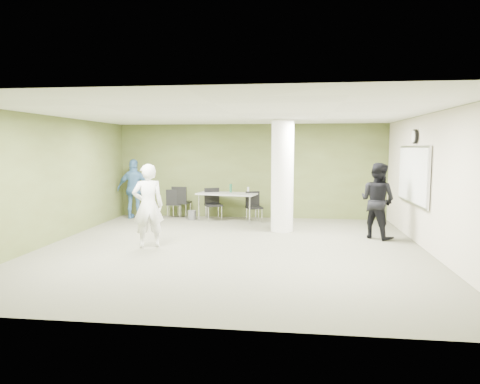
# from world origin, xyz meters

# --- Properties ---
(floor) EXTENTS (8.00, 8.00, 0.00)m
(floor) POSITION_xyz_m (0.00, 0.00, 0.00)
(floor) COLOR #585646
(floor) RESTS_ON ground
(ceiling) EXTENTS (8.00, 8.00, 0.00)m
(ceiling) POSITION_xyz_m (0.00, 0.00, 2.80)
(ceiling) COLOR white
(ceiling) RESTS_ON wall_back
(wall_back) EXTENTS (8.00, 2.80, 0.02)m
(wall_back) POSITION_xyz_m (0.00, 4.00, 1.40)
(wall_back) COLOR #4A5126
(wall_back) RESTS_ON floor
(wall_left) EXTENTS (0.02, 8.00, 2.80)m
(wall_left) POSITION_xyz_m (-4.00, 0.00, 1.40)
(wall_left) COLOR #4A5126
(wall_left) RESTS_ON floor
(wall_right_cream) EXTENTS (0.02, 8.00, 2.80)m
(wall_right_cream) POSITION_xyz_m (4.00, 0.00, 1.40)
(wall_right_cream) COLOR #C0B69F
(wall_right_cream) RESTS_ON floor
(column) EXTENTS (0.56, 0.56, 2.80)m
(column) POSITION_xyz_m (1.00, 2.00, 1.40)
(column) COLOR silver
(column) RESTS_ON floor
(whiteboard) EXTENTS (0.05, 2.30, 1.30)m
(whiteboard) POSITION_xyz_m (3.92, 1.20, 1.50)
(whiteboard) COLOR silver
(whiteboard) RESTS_ON wall_right_cream
(wall_clock) EXTENTS (0.06, 0.32, 0.32)m
(wall_clock) POSITION_xyz_m (3.92, 1.20, 2.35)
(wall_clock) COLOR black
(wall_clock) RESTS_ON wall_right_cream
(folding_table) EXTENTS (1.81, 1.06, 1.06)m
(folding_table) POSITION_xyz_m (-0.59, 3.32, 0.76)
(folding_table) COLOR gray
(folding_table) RESTS_ON floor
(wastebasket) EXTENTS (0.24, 0.24, 0.28)m
(wastebasket) POSITION_xyz_m (-1.66, 3.35, 0.14)
(wastebasket) COLOR #4C4C4C
(wastebasket) RESTS_ON floor
(chair_back_left) EXTENTS (0.52, 0.52, 0.96)m
(chair_back_left) POSITION_xyz_m (-2.04, 3.56, 0.56)
(chair_back_left) COLOR black
(chair_back_left) RESTS_ON floor
(chair_back_right) EXTENTS (0.50, 0.50, 0.88)m
(chair_back_right) POSITION_xyz_m (-2.25, 3.54, 0.51)
(chair_back_right) COLOR black
(chair_back_right) RESTS_ON floor
(chair_table_left) EXTENTS (0.61, 0.61, 0.93)m
(chair_table_left) POSITION_xyz_m (-1.04, 3.38, 0.54)
(chair_table_left) COLOR black
(chair_table_left) RESTS_ON floor
(chair_table_right) EXTENTS (0.55, 0.55, 0.86)m
(chair_table_right) POSITION_xyz_m (0.16, 3.25, 0.50)
(chair_table_right) COLOR black
(chair_table_right) RESTS_ON floor
(woman_white) EXTENTS (0.76, 0.66, 1.77)m
(woman_white) POSITION_xyz_m (-1.76, -0.13, 0.89)
(woman_white) COLOR white
(woman_white) RESTS_ON floor
(man_black) EXTENTS (1.08, 1.07, 1.76)m
(man_black) POSITION_xyz_m (3.21, 1.40, 0.88)
(man_black) COLOR black
(man_black) RESTS_ON floor
(man_blue) EXTENTS (1.06, 0.49, 1.76)m
(man_blue) POSITION_xyz_m (-3.40, 3.40, 0.88)
(man_blue) COLOR teal
(man_blue) RESTS_ON floor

